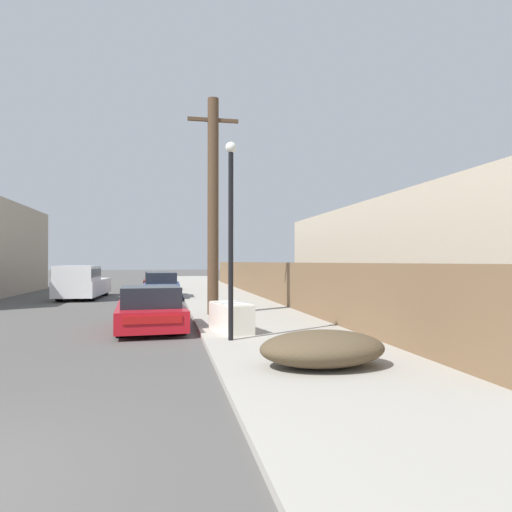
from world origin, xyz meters
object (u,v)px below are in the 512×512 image
(car_parked_far, at_px, (157,282))
(pickup_truck, at_px, (82,282))
(discarded_fridge, at_px, (231,317))
(parked_sports_car_red, at_px, (150,310))
(car_parked_mid, at_px, (162,287))
(street_lamp, at_px, (231,225))
(utility_pole, at_px, (213,204))
(brush_pile, at_px, (323,349))

(car_parked_far, height_order, pickup_truck, pickup_truck)
(discarded_fridge, xyz_separation_m, parked_sports_car_red, (-2.14, 1.67, 0.07))
(discarded_fridge, bearing_deg, car_parked_mid, 85.59)
(car_parked_mid, height_order, street_lamp, street_lamp)
(utility_pole, bearing_deg, brush_pile, -82.47)
(street_lamp, relative_size, brush_pile, 2.08)
(car_parked_far, xyz_separation_m, pickup_truck, (-3.81, -5.59, 0.26))
(pickup_truck, relative_size, street_lamp, 1.20)
(discarded_fridge, xyz_separation_m, brush_pile, (1.04, -4.25, -0.07))
(brush_pile, bearing_deg, discarded_fridge, 103.73)
(street_lamp, bearing_deg, parked_sports_car_red, 123.93)
(pickup_truck, relative_size, brush_pile, 2.50)
(car_parked_far, distance_m, street_lamp, 20.51)
(car_parked_far, relative_size, pickup_truck, 0.73)
(car_parked_far, bearing_deg, street_lamp, -85.90)
(car_parked_far, xyz_separation_m, brush_pile, (3.31, -23.29, -0.18))
(pickup_truck, height_order, street_lamp, street_lamp)
(utility_pole, relative_size, street_lamp, 1.63)
(parked_sports_car_red, relative_size, utility_pole, 0.56)
(car_parked_far, relative_size, street_lamp, 0.88)
(parked_sports_car_red, bearing_deg, street_lamp, -59.79)
(discarded_fridge, height_order, car_parked_mid, car_parked_mid)
(utility_pole, bearing_deg, discarded_fridge, -89.05)
(car_parked_mid, distance_m, car_parked_far, 6.35)
(car_parked_mid, distance_m, street_lamp, 14.22)
(parked_sports_car_red, height_order, pickup_truck, pickup_truck)
(parked_sports_car_red, distance_m, street_lamp, 4.18)
(pickup_truck, distance_m, street_lamp, 15.96)
(utility_pole, bearing_deg, parked_sports_car_red, -130.26)
(utility_pole, bearing_deg, car_parked_mid, 102.20)
(parked_sports_car_red, bearing_deg, discarded_fridge, -41.64)
(car_parked_mid, height_order, utility_pole, utility_pole)
(car_parked_mid, bearing_deg, parked_sports_car_red, -90.74)
(utility_pole, distance_m, street_lamp, 5.49)
(car_parked_far, bearing_deg, pickup_truck, -126.10)
(car_parked_mid, xyz_separation_m, pickup_truck, (-4.16, 0.75, 0.22))
(discarded_fridge, relative_size, brush_pile, 0.74)
(street_lamp, bearing_deg, car_parked_mid, 97.12)
(parked_sports_car_red, height_order, car_parked_mid, car_parked_mid)
(car_parked_mid, xyz_separation_m, car_parked_far, (-0.35, 6.34, -0.04))
(utility_pole, xyz_separation_m, brush_pile, (1.11, -8.37, -3.57))
(pickup_truck, xyz_separation_m, brush_pile, (7.12, -17.70, -0.44))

